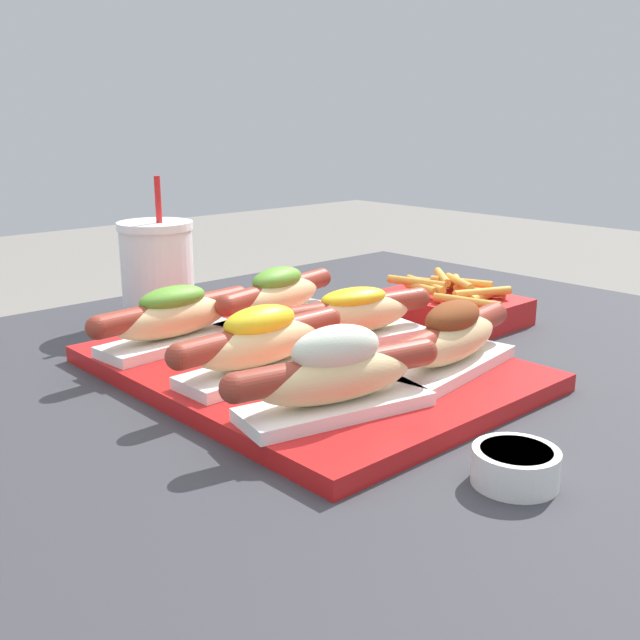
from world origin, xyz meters
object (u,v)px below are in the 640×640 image
object	(u,v)px
hot_dog_0	(174,317)
hot_dog_2	(336,375)
hot_dog_1	(260,343)
hot_dog_4	(354,316)
serving_tray	(306,367)
hot_dog_3	(278,296)
hot_dog_5	(452,339)
drink_cup	(158,272)
fries_basket	(450,306)
sauce_bowl	(515,465)

from	to	relation	value
hot_dog_0	hot_dog_2	world-z (taller)	hot_dog_2
hot_dog_1	hot_dog_4	xyz separation A→B (m)	(-0.02, 0.15, -0.00)
hot_dog_0	hot_dog_4	size ratio (longest dim) A/B	1.01
hot_dog_1	serving_tray	bearing A→B (deg)	96.60
hot_dog_3	hot_dog_5	bearing A→B (deg)	2.01
hot_dog_3	drink_cup	distance (m)	0.18
hot_dog_3	fries_basket	bearing A→B (deg)	65.31
serving_tray	hot_dog_3	size ratio (longest dim) A/B	2.08
hot_dog_4	hot_dog_5	size ratio (longest dim) A/B	1.00
serving_tray	hot_dog_3	world-z (taller)	hot_dog_3
hot_dog_2	hot_dog_5	distance (m)	0.16
hot_dog_0	hot_dog_5	distance (m)	0.31
hot_dog_0	fries_basket	size ratio (longest dim) A/B	1.13
hot_dog_4	hot_dog_5	world-z (taller)	hot_dog_5
serving_tray	hot_dog_5	distance (m)	0.16
hot_dog_0	drink_cup	xyz separation A→B (m)	(-0.16, 0.08, 0.02)
hot_dog_1	hot_dog_3	distance (m)	0.20
hot_dog_1	hot_dog_2	bearing A→B (deg)	-6.24
hot_dog_1	hot_dog_4	world-z (taller)	hot_dog_1
hot_dog_1	fries_basket	world-z (taller)	hot_dog_1
drink_cup	hot_dog_0	bearing A→B (deg)	-25.30
serving_tray	hot_dog_1	size ratio (longest dim) A/B	2.04
drink_cup	sauce_bowl	bearing A→B (deg)	-4.48
drink_cup	hot_dog_2	bearing A→B (deg)	-10.61
hot_dog_4	hot_dog_5	bearing A→B (deg)	1.41
serving_tray	hot_dog_1	xyz separation A→B (m)	(0.01, -0.07, 0.04)
serving_tray	hot_dog_4	size ratio (longest dim) A/B	2.07
hot_dog_1	fries_basket	size ratio (longest dim) A/B	1.13
hot_dog_3	hot_dog_5	world-z (taller)	hot_dog_5
serving_tray	hot_dog_5	size ratio (longest dim) A/B	2.06
serving_tray	hot_dog_4	distance (m)	0.09
hot_dog_1	fries_basket	bearing A→B (deg)	96.81
hot_dog_1	hot_dog_4	distance (m)	0.15
hot_dog_3	hot_dog_4	distance (m)	0.13
serving_tray	sauce_bowl	bearing A→B (deg)	-9.16
hot_dog_1	hot_dog_2	world-z (taller)	hot_dog_2
hot_dog_4	drink_cup	distance (m)	0.30
hot_dog_0	hot_dog_3	size ratio (longest dim) A/B	1.02
sauce_bowl	drink_cup	world-z (taller)	drink_cup
hot_dog_5	hot_dog_2	bearing A→B (deg)	-89.45
hot_dog_4	fries_basket	distance (m)	0.22
hot_dog_3	sauce_bowl	size ratio (longest dim) A/B	3.21
sauce_bowl	hot_dog_0	bearing A→B (deg)	-175.98
hot_dog_5	sauce_bowl	distance (m)	0.21
hot_dog_5	hot_dog_1	bearing A→B (deg)	-128.81
serving_tray	hot_dog_2	world-z (taller)	hot_dog_2
serving_tray	hot_dog_0	world-z (taller)	hot_dog_0
hot_dog_1	hot_dog_5	bearing A→B (deg)	51.19
serving_tray	fries_basket	bearing A→B (deg)	96.85
hot_dog_2	hot_dog_5	size ratio (longest dim) A/B	0.99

